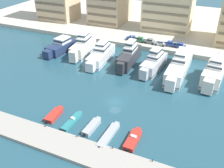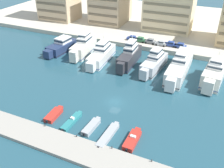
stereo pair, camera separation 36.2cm
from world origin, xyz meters
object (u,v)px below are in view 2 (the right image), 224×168
yacht_charcoal_center_left (129,56)px  motorboat_red_far_left (54,115)px  yacht_silver_center (154,63)px  car_blue_center_right (180,45)px  yacht_navy_far_left (61,46)px  motorboat_grey_center_left (108,135)px  yacht_white_center_right (180,66)px  car_silver_center_left (161,43)px  car_green_left (140,39)px  car_blue_center (171,44)px  motorboat_teal_left (72,121)px  yacht_ivory_mid_right (214,74)px  car_grey_mid_left (150,41)px  car_blue_far_left (132,38)px  yacht_ivory_left (84,47)px  motorboat_grey_mid_left (91,127)px  motorboat_red_center (132,140)px  yacht_white_mid_left (101,54)px

yacht_charcoal_center_left → motorboat_red_far_left: bearing=-100.0°
yacht_silver_center → car_blue_center_right: 17.67m
yacht_navy_far_left → motorboat_grey_center_left: bearing=-44.5°
motorboat_red_far_left → car_blue_center_right: size_ratio=1.44×
yacht_white_center_right → car_silver_center_left: size_ratio=5.59×
car_green_left → car_blue_center: bearing=1.6°
motorboat_teal_left → yacht_ivory_mid_right: bearing=49.6°
yacht_navy_far_left → car_grey_mid_left: 32.02m
yacht_navy_far_left → car_blue_far_left: yacht_navy_far_left is taller
motorboat_grey_center_left → car_green_left: (-10.02, 49.42, 2.18)m
yacht_charcoal_center_left → motorboat_teal_left: 32.87m
yacht_ivory_left → motorboat_grey_mid_left: (21.17, -33.56, -2.18)m
motorboat_grey_mid_left → car_green_left: car_green_left is taller
yacht_ivory_left → car_green_left: yacht_ivory_left is taller
motorboat_red_far_left → motorboat_red_center: bearing=-0.9°
motorboat_red_center → car_blue_center: car_blue_center is taller
motorboat_red_far_left → motorboat_grey_mid_left: motorboat_grey_mid_left is taller
motorboat_teal_left → motorboat_grey_mid_left: size_ratio=1.16×
motorboat_teal_left → car_blue_far_left: 49.07m
yacht_white_center_right → motorboat_teal_left: size_ratio=3.12×
car_blue_center_right → yacht_white_center_right: bearing=-79.8°
yacht_ivory_mid_right → car_blue_center: bearing=131.9°
yacht_white_center_right → motorboat_red_center: 32.57m
yacht_charcoal_center_left → car_green_left: bearing=96.3°
yacht_charcoal_center_left → yacht_ivory_mid_right: bearing=-3.9°
car_silver_center_left → car_blue_center_right: bearing=5.2°
yacht_white_mid_left → yacht_ivory_mid_right: 34.65m
yacht_charcoal_center_left → car_grey_mid_left: bearing=82.5°
motorboat_red_far_left → motorboat_red_center: 19.05m
car_blue_center → yacht_silver_center: bearing=-93.7°
car_green_left → yacht_charcoal_center_left: bearing=-83.7°
yacht_navy_far_left → yacht_white_mid_left: yacht_white_mid_left is taller
yacht_ivory_left → car_blue_center_right: (30.09, 15.23, -0.11)m
motorboat_red_far_left → car_blue_far_left: 48.71m
motorboat_teal_left → yacht_white_center_right: bearing=62.5°
car_blue_center_right → yacht_navy_far_left: bearing=-156.7°
yacht_white_center_right → yacht_ivory_mid_right: yacht_ivory_mid_right is taller
yacht_white_mid_left → yacht_ivory_mid_right: bearing=-0.2°
motorboat_red_far_left → motorboat_grey_center_left: 14.05m
yacht_charcoal_center_left → yacht_silver_center: bearing=-6.9°
motorboat_teal_left → car_silver_center_left: bearing=81.7°
yacht_ivory_mid_right → yacht_charcoal_center_left: bearing=176.1°
yacht_charcoal_center_left → car_blue_center_right: bearing=51.2°
yacht_silver_center → motorboat_grey_mid_left: yacht_silver_center is taller
car_blue_center → yacht_ivory_left: bearing=-150.0°
car_green_left → motorboat_red_center: bearing=-72.8°
yacht_charcoal_center_left → motorboat_red_center: (13.30, -32.89, -2.18)m
motorboat_grey_center_left → car_blue_center: 49.80m
car_blue_far_left → car_blue_center: 14.37m
yacht_ivory_mid_right → car_grey_mid_left: size_ratio=3.77×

